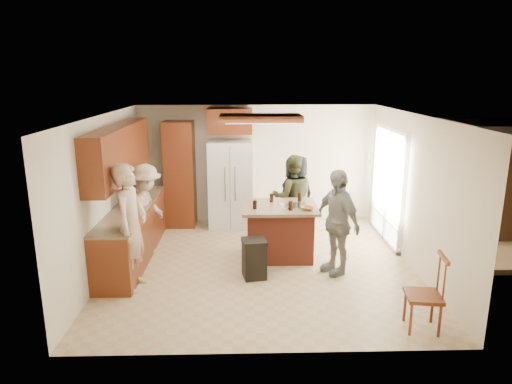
{
  "coord_description": "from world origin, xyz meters",
  "views": [
    {
      "loc": [
        -0.28,
        -7.11,
        3.1
      ],
      "look_at": [
        -0.07,
        0.47,
        1.15
      ],
      "focal_mm": 32.0,
      "sensor_mm": 36.0,
      "label": 1
    }
  ],
  "objects_px": {
    "person_front_left": "(131,227)",
    "spindle_chair": "(425,296)",
    "person_counter": "(146,211)",
    "person_behind_right": "(296,196)",
    "person_side_right": "(337,222)",
    "person_behind_left": "(293,197)",
    "trash_bin": "(254,258)",
    "kitchen_island": "(279,231)",
    "refrigerator": "(231,184)"
  },
  "relations": [
    {
      "from": "person_side_right",
      "to": "person_behind_left",
      "type": "bearing_deg",
      "value": 170.34
    },
    {
      "from": "refrigerator",
      "to": "kitchen_island",
      "type": "relative_size",
      "value": 1.41
    },
    {
      "from": "person_behind_left",
      "to": "trash_bin",
      "type": "height_order",
      "value": "person_behind_left"
    },
    {
      "from": "person_front_left",
      "to": "kitchen_island",
      "type": "relative_size",
      "value": 1.48
    },
    {
      "from": "person_behind_right",
      "to": "person_side_right",
      "type": "height_order",
      "value": "person_side_right"
    },
    {
      "from": "person_side_right",
      "to": "kitchen_island",
      "type": "height_order",
      "value": "person_side_right"
    },
    {
      "from": "kitchen_island",
      "to": "spindle_chair",
      "type": "height_order",
      "value": "spindle_chair"
    },
    {
      "from": "person_front_left",
      "to": "person_counter",
      "type": "height_order",
      "value": "person_front_left"
    },
    {
      "from": "person_behind_left",
      "to": "spindle_chair",
      "type": "relative_size",
      "value": 1.65
    },
    {
      "from": "refrigerator",
      "to": "trash_bin",
      "type": "height_order",
      "value": "refrigerator"
    },
    {
      "from": "trash_bin",
      "to": "kitchen_island",
      "type": "bearing_deg",
      "value": 61.6
    },
    {
      "from": "person_counter",
      "to": "kitchen_island",
      "type": "distance_m",
      "value": 2.34
    },
    {
      "from": "person_counter",
      "to": "refrigerator",
      "type": "height_order",
      "value": "refrigerator"
    },
    {
      "from": "person_behind_left",
      "to": "refrigerator",
      "type": "distance_m",
      "value": 1.44
    },
    {
      "from": "person_behind_left",
      "to": "person_side_right",
      "type": "relative_size",
      "value": 0.96
    },
    {
      "from": "refrigerator",
      "to": "trash_bin",
      "type": "bearing_deg",
      "value": -80.57
    },
    {
      "from": "person_behind_right",
      "to": "trash_bin",
      "type": "xyz_separation_m",
      "value": [
        -0.86,
        -1.88,
        -0.5
      ]
    },
    {
      "from": "person_counter",
      "to": "person_front_left",
      "type": "bearing_deg",
      "value": -162.59
    },
    {
      "from": "refrigerator",
      "to": "spindle_chair",
      "type": "height_order",
      "value": "refrigerator"
    },
    {
      "from": "person_front_left",
      "to": "trash_bin",
      "type": "bearing_deg",
      "value": -72.26
    },
    {
      "from": "refrigerator",
      "to": "person_counter",
      "type": "bearing_deg",
      "value": -131.87
    },
    {
      "from": "person_behind_right",
      "to": "person_behind_left",
      "type": "bearing_deg",
      "value": 8.28
    },
    {
      "from": "person_behind_left",
      "to": "trash_bin",
      "type": "relative_size",
      "value": 2.6
    },
    {
      "from": "person_behind_left",
      "to": "trash_bin",
      "type": "bearing_deg",
      "value": 65.27
    },
    {
      "from": "trash_bin",
      "to": "person_behind_left",
      "type": "bearing_deg",
      "value": 66.6
    },
    {
      "from": "person_side_right",
      "to": "trash_bin",
      "type": "relative_size",
      "value": 2.7
    },
    {
      "from": "refrigerator",
      "to": "person_front_left",
      "type": "bearing_deg",
      "value": -115.62
    },
    {
      "from": "spindle_chair",
      "to": "person_behind_left",
      "type": "bearing_deg",
      "value": 110.84
    },
    {
      "from": "person_behind_left",
      "to": "kitchen_island",
      "type": "distance_m",
      "value": 1.09
    },
    {
      "from": "person_front_left",
      "to": "spindle_chair",
      "type": "relative_size",
      "value": 1.91
    },
    {
      "from": "person_front_left",
      "to": "kitchen_island",
      "type": "distance_m",
      "value": 2.57
    },
    {
      "from": "person_side_right",
      "to": "person_counter",
      "type": "bearing_deg",
      "value": -131.66
    },
    {
      "from": "spindle_chair",
      "to": "trash_bin",
      "type": "bearing_deg",
      "value": 142.95
    },
    {
      "from": "person_behind_left",
      "to": "person_behind_right",
      "type": "relative_size",
      "value": 1.0
    },
    {
      "from": "person_counter",
      "to": "spindle_chair",
      "type": "bearing_deg",
      "value": -107.91
    },
    {
      "from": "person_side_right",
      "to": "trash_bin",
      "type": "height_order",
      "value": "person_side_right"
    },
    {
      "from": "person_front_left",
      "to": "kitchen_island",
      "type": "height_order",
      "value": "person_front_left"
    },
    {
      "from": "person_behind_left",
      "to": "person_behind_right",
      "type": "bearing_deg",
      "value": -143.11
    },
    {
      "from": "refrigerator",
      "to": "spindle_chair",
      "type": "distance_m",
      "value": 4.87
    },
    {
      "from": "person_counter",
      "to": "spindle_chair",
      "type": "distance_m",
      "value": 4.71
    },
    {
      "from": "spindle_chair",
      "to": "person_front_left",
      "type": "bearing_deg",
      "value": 161.79
    },
    {
      "from": "person_counter",
      "to": "spindle_chair",
      "type": "relative_size",
      "value": 1.64
    },
    {
      "from": "person_behind_right",
      "to": "person_side_right",
      "type": "distance_m",
      "value": 1.77
    },
    {
      "from": "person_behind_left",
      "to": "person_behind_right",
      "type": "xyz_separation_m",
      "value": [
        0.07,
        0.06,
        -0.0
      ]
    },
    {
      "from": "trash_bin",
      "to": "person_counter",
      "type": "bearing_deg",
      "value": 152.0
    },
    {
      "from": "person_front_left",
      "to": "person_counter",
      "type": "distance_m",
      "value": 1.29
    },
    {
      "from": "kitchen_island",
      "to": "spindle_chair",
      "type": "relative_size",
      "value": 1.29
    },
    {
      "from": "person_side_right",
      "to": "person_behind_right",
      "type": "bearing_deg",
      "value": 167.61
    },
    {
      "from": "person_front_left",
      "to": "person_behind_right",
      "type": "distance_m",
      "value": 3.44
    },
    {
      "from": "trash_bin",
      "to": "spindle_chair",
      "type": "relative_size",
      "value": 0.63
    }
  ]
}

